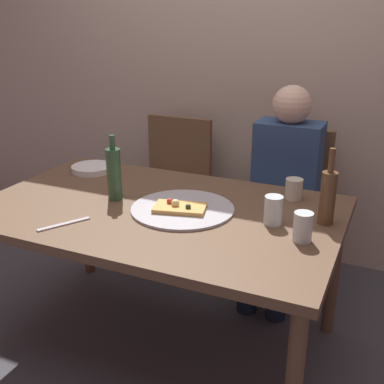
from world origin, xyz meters
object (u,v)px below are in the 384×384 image
(pizza_slice_last, at_px, (179,207))
(short_glass, at_px, (294,189))
(tumbler_near, at_px, (273,210))
(chair_right, at_px, (287,197))
(guest_in_sweater, at_px, (282,184))
(tumbler_far, at_px, (303,227))
(chair_left, at_px, (172,180))
(pizza_tray, at_px, (183,209))
(wine_bottle, at_px, (328,196))
(table_knife, at_px, (64,224))
(beer_bottle, at_px, (114,173))
(dining_table, at_px, (158,222))
(plate_stack, at_px, (92,168))

(pizza_slice_last, xyz_separation_m, short_glass, (0.41, 0.36, 0.02))
(tumbler_near, height_order, chair_right, chair_right)
(tumbler_near, bearing_deg, guest_in_sweater, 100.42)
(tumbler_far, bearing_deg, chair_left, 136.88)
(pizza_tray, height_order, guest_in_sweater, guest_in_sweater)
(wine_bottle, distance_m, table_knife, 1.07)
(pizza_slice_last, height_order, chair_left, chair_left)
(pizza_slice_last, height_order, beer_bottle, beer_bottle)
(dining_table, bearing_deg, guest_in_sweater, 62.90)
(wine_bottle, distance_m, guest_in_sweater, 0.72)
(tumbler_near, xyz_separation_m, plate_stack, (-1.07, 0.27, -0.04))
(tumbler_far, height_order, chair_right, chair_right)
(pizza_tray, xyz_separation_m, pizza_slice_last, (-0.00, -0.03, 0.02))
(beer_bottle, height_order, tumbler_far, beer_bottle)
(table_knife, distance_m, guest_in_sweater, 1.24)
(wine_bottle, bearing_deg, table_knife, -154.98)
(pizza_tray, bearing_deg, guest_in_sweater, 69.90)
(table_knife, bearing_deg, pizza_tray, 162.59)
(dining_table, bearing_deg, pizza_slice_last, -5.42)
(wine_bottle, xyz_separation_m, table_knife, (-0.96, -0.45, -0.12))
(pizza_tray, xyz_separation_m, tumbler_far, (0.54, -0.09, 0.05))
(wine_bottle, height_order, chair_right, wine_bottle)
(dining_table, relative_size, tumbler_near, 13.32)
(pizza_tray, distance_m, wine_bottle, 0.61)
(tumbler_far, relative_size, short_glass, 1.19)
(pizza_slice_last, relative_size, chair_left, 0.27)
(chair_right, bearing_deg, tumbler_near, 98.60)
(pizza_slice_last, height_order, tumbler_far, tumbler_far)
(tumbler_near, height_order, plate_stack, tumbler_near)
(pizza_slice_last, relative_size, plate_stack, 1.11)
(tumbler_far, bearing_deg, plate_stack, 162.79)
(tumbler_near, height_order, guest_in_sweater, guest_in_sweater)
(wine_bottle, bearing_deg, tumbler_near, -154.74)
(wine_bottle, distance_m, tumbler_near, 0.22)
(pizza_tray, height_order, table_knife, pizza_tray)
(dining_table, relative_size, short_glass, 16.49)
(short_glass, bearing_deg, beer_bottle, -155.59)
(pizza_tray, height_order, wine_bottle, wine_bottle)
(tumbler_near, xyz_separation_m, table_knife, (-0.77, -0.36, -0.06))
(guest_in_sweater, bearing_deg, pizza_tray, 69.90)
(short_glass, distance_m, plate_stack, 1.09)
(plate_stack, height_order, table_knife, plate_stack)
(dining_table, height_order, pizza_tray, pizza_tray)
(chair_right, relative_size, guest_in_sweater, 0.77)
(plate_stack, height_order, chair_left, chair_left)
(beer_bottle, xyz_separation_m, guest_in_sweater, (0.60, 0.73, -0.21))
(tumbler_near, xyz_separation_m, chair_left, (-0.89, 0.85, -0.27))
(pizza_slice_last, xyz_separation_m, wine_bottle, (0.59, 0.14, 0.10))
(wine_bottle, xyz_separation_m, tumbler_far, (-0.05, -0.20, -0.06))
(pizza_tray, relative_size, chair_left, 0.50)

